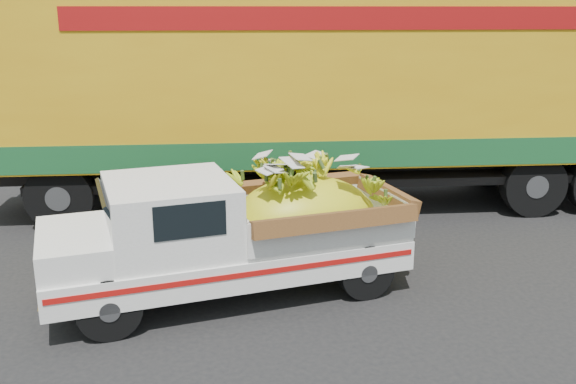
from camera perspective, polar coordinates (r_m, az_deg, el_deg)
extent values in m
plane|color=black|center=(8.16, -5.04, -9.42)|extent=(100.00, 100.00, 0.00)
cube|color=gray|center=(14.02, -7.03, 1.77)|extent=(60.00, 0.25, 0.15)
cube|color=gray|center=(16.07, -7.36, 3.57)|extent=(60.00, 4.00, 0.14)
cube|color=gray|center=(26.84, 24.08, 13.62)|extent=(14.00, 6.00, 6.00)
cylinder|color=black|center=(7.34, -15.62, -9.94)|extent=(0.74, 0.33, 0.71)
cylinder|color=black|center=(8.60, -16.34, -6.09)|extent=(0.74, 0.33, 0.71)
cylinder|color=black|center=(8.08, 6.91, -6.98)|extent=(0.74, 0.33, 0.71)
cylinder|color=black|center=(9.23, 3.16, -3.89)|extent=(0.74, 0.33, 0.71)
cube|color=silver|center=(8.09, -5.44, -5.63)|extent=(4.61, 2.35, 0.37)
cube|color=#A50F0C|center=(7.35, -3.90, -7.37)|extent=(4.25, 0.78, 0.07)
cube|color=silver|center=(7.94, -20.87, -7.87)|extent=(0.37, 1.55, 0.13)
cube|color=silver|center=(7.77, -18.54, -4.59)|extent=(1.05, 1.61, 0.34)
cube|color=silver|center=(7.77, -10.42, -2.03)|extent=(1.70, 1.76, 0.84)
cube|color=black|center=(7.01, -8.69, -2.57)|extent=(0.79, 0.15, 0.39)
cube|color=silver|center=(8.27, 2.04, -1.97)|extent=(2.40, 1.95, 0.48)
ellipsoid|color=yellow|center=(8.27, 1.43, -2.69)|extent=(2.14, 1.60, 1.20)
cylinder|color=black|center=(14.17, 21.89, 2.85)|extent=(1.12, 0.40, 1.10)
cylinder|color=black|center=(11.90, 20.96, 0.60)|extent=(1.12, 0.40, 1.10)
cylinder|color=black|center=(13.67, 17.39, 2.83)|extent=(1.12, 0.40, 1.10)
cylinder|color=black|center=(11.07, -19.59, -0.37)|extent=(1.12, 0.40, 1.10)
cylinder|color=black|center=(12.95, -17.49, 2.12)|extent=(1.12, 0.40, 1.10)
cube|color=black|center=(11.74, 3.33, 2.61)|extent=(12.04, 1.88, 0.36)
cube|color=#C89613|center=(11.47, 3.47, 10.41)|extent=(11.91, 3.35, 2.84)
cube|color=#164F25|center=(11.65, 3.37, 4.67)|extent=(11.97, 3.38, 0.45)
cube|color=maroon|center=(10.18, 4.64, 15.15)|extent=(8.38, 0.64, 0.35)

